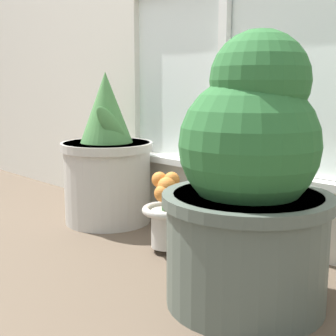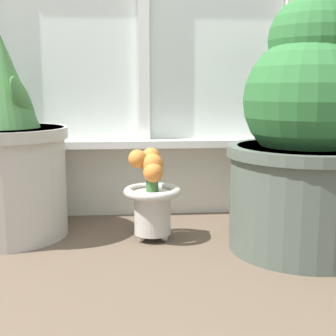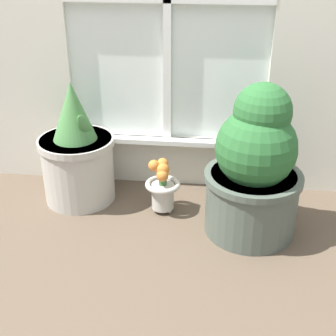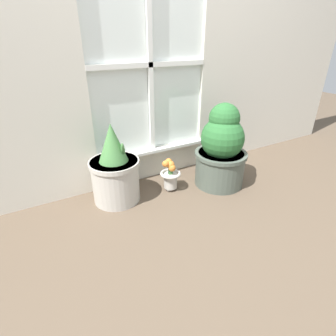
# 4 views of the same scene
# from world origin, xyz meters

# --- Properties ---
(ground_plane) EXTENTS (10.00, 10.00, 0.00)m
(ground_plane) POSITION_xyz_m (0.00, 0.00, 0.00)
(ground_plane) COLOR brown
(wall_with_window) EXTENTS (4.40, 0.10, 2.50)m
(wall_with_window) POSITION_xyz_m (0.00, 0.60, 1.27)
(wall_with_window) COLOR silver
(wall_with_window) RESTS_ON ground_plane
(potted_plant_left) EXTENTS (0.35, 0.35, 0.58)m
(potted_plant_left) POSITION_xyz_m (-0.40, 0.38, 0.23)
(potted_plant_left) COLOR #B7B2A8
(potted_plant_left) RESTS_ON ground_plane
(potted_plant_right) EXTENTS (0.41, 0.41, 0.66)m
(potted_plant_right) POSITION_xyz_m (0.40, 0.19, 0.30)
(potted_plant_right) COLOR #4C564C
(potted_plant_right) RESTS_ON ground_plane
(flower_vase) EXTENTS (0.16, 0.16, 0.26)m
(flower_vase) POSITION_xyz_m (0.01, 0.30, 0.13)
(flower_vase) COLOR #BCB7AD
(flower_vase) RESTS_ON ground_plane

